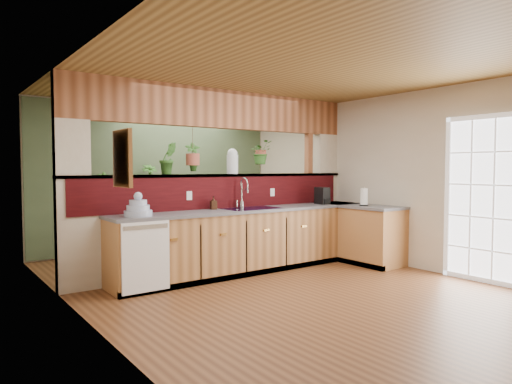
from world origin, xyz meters
TOP-DOWN VIEW (x-y plane):
  - ground at (0.00, 0.00)m, footprint 4.60×7.00m
  - ceiling at (0.00, 0.00)m, footprint 4.60×7.00m
  - wall_back at (0.00, 3.50)m, footprint 4.60×0.02m
  - wall_left at (-2.30, 0.00)m, footprint 0.02×7.00m
  - wall_right at (2.30, 0.00)m, footprint 0.02×7.00m
  - pass_through_partition at (0.03, 1.35)m, footprint 4.60×0.21m
  - pass_through_ledge at (0.00, 1.35)m, footprint 4.60×0.21m
  - header_beam at (0.00, 1.35)m, footprint 4.60×0.15m
  - sage_backwall at (0.00, 3.48)m, footprint 4.55×0.02m
  - countertop at (0.84, 0.87)m, footprint 4.14×1.52m
  - dishwasher at (-1.48, 0.66)m, footprint 0.58×0.03m
  - navy_sink at (0.25, 0.98)m, footprint 0.82×0.50m
  - french_door at (2.27, -1.30)m, footprint 0.06×1.02m
  - framed_print at (-2.27, -0.80)m, footprint 0.04×0.35m
  - faucet at (0.21, 1.13)m, footprint 0.19×0.19m
  - dish_stack at (-1.47, 0.91)m, footprint 0.33×0.33m
  - soap_dispenser at (-0.28, 1.15)m, footprint 0.10×0.10m
  - coffee_maker at (1.61, 0.92)m, footprint 0.14×0.24m
  - paper_towel at (1.90, 0.32)m, footprint 0.13×0.13m
  - glass_jar at (0.17, 1.35)m, footprint 0.17×0.17m
  - ledge_plant_left at (-0.86, 1.35)m, footprint 0.25×0.20m
  - hanging_plant_a at (-0.49, 1.35)m, footprint 0.25×0.21m
  - hanging_plant_b at (0.69, 1.35)m, footprint 0.36×0.32m
  - shelving_console at (-0.64, 3.25)m, footprint 1.64×0.99m
  - shelf_plant_a at (-1.11, 3.25)m, footprint 0.23×0.19m
  - shelf_plant_b at (-0.32, 3.25)m, footprint 0.29×0.29m
  - floor_plant at (1.10, 2.74)m, footprint 0.64×0.57m

SIDE VIEW (x-z plane):
  - ground at x=0.00m, z-range -0.01..0.01m
  - floor_plant at x=1.10m, z-range 0.00..0.68m
  - countertop at x=0.84m, z-range 0.00..0.90m
  - dishwasher at x=-1.48m, z-range 0.05..0.87m
  - shelving_console at x=-0.64m, z-range -0.03..1.03m
  - navy_sink at x=0.25m, z-range 0.73..0.91m
  - dish_stack at x=-1.47m, z-range 0.84..1.14m
  - soap_dispenser at x=-0.28m, z-range 0.90..1.08m
  - coffee_maker at x=1.61m, z-range 0.89..1.16m
  - paper_towel at x=1.90m, z-range 0.89..1.17m
  - french_door at x=2.27m, z-range -0.03..2.13m
  - faucet at x=0.21m, z-range 0.92..1.36m
  - pass_through_partition at x=0.03m, z-range -0.11..2.49m
  - shelf_plant_a at x=-1.11m, z-range 1.03..1.42m
  - shelf_plant_b at x=-0.32m, z-range 1.03..1.54m
  - wall_back at x=0.00m, z-range 0.00..2.60m
  - wall_left at x=-2.30m, z-range 0.00..2.60m
  - wall_right at x=2.30m, z-range 0.00..2.60m
  - sage_backwall at x=0.00m, z-range 0.02..2.58m
  - pass_through_ledge at x=0.00m, z-range 1.35..1.39m
  - framed_print at x=-2.27m, z-range 1.32..1.78m
  - glass_jar at x=0.17m, z-range 1.39..1.76m
  - ledge_plant_left at x=-0.86m, z-range 1.39..1.82m
  - hanging_plant_a at x=-0.49m, z-range 1.49..2.03m
  - hanging_plant_b at x=0.69m, z-range 1.64..2.12m
  - header_beam at x=0.00m, z-range 2.05..2.60m
  - ceiling at x=0.00m, z-range 2.60..2.60m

